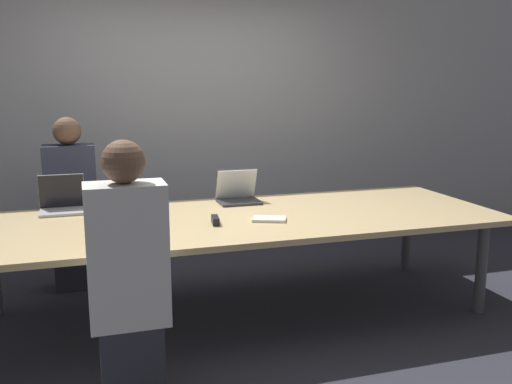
% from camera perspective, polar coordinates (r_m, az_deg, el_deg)
% --- Properties ---
extents(ground_plane, '(24.00, 24.00, 0.00)m').
position_cam_1_polar(ground_plane, '(4.28, -1.63, -12.05)').
color(ground_plane, '#2D2D38').
extents(curtain_wall, '(12.00, 0.06, 2.80)m').
position_cam_1_polar(curtain_wall, '(5.70, -6.69, 8.14)').
color(curtain_wall, '#ADADB2').
rests_on(curtain_wall, ground_plane).
extents(conference_table, '(3.75, 1.35, 0.73)m').
position_cam_1_polar(conference_table, '(4.07, -1.68, -3.14)').
color(conference_table, '#D6B77F').
rests_on(conference_table, ground_plane).
extents(laptop_near_left, '(0.33, 0.26, 0.26)m').
position_cam_1_polar(laptop_near_left, '(3.47, -13.23, -3.80)').
color(laptop_near_left, '#B7B7BC').
rests_on(laptop_near_left, conference_table).
extents(person_near_left, '(0.40, 0.24, 1.40)m').
position_cam_1_polar(person_near_left, '(3.01, -12.63, -8.61)').
color(person_near_left, '#2D2D38').
rests_on(person_near_left, ground_plane).
extents(laptop_far_center, '(0.33, 0.27, 0.26)m').
position_cam_1_polar(laptop_far_center, '(4.53, -1.87, -0.06)').
color(laptop_far_center, '#333338').
rests_on(laptop_far_center, conference_table).
extents(laptop_far_left, '(0.32, 0.26, 0.27)m').
position_cam_1_polar(laptop_far_left, '(4.43, -18.83, -0.88)').
color(laptop_far_left, '#B7B7BC').
rests_on(laptop_far_left, conference_table).
extents(person_far_left, '(0.40, 0.24, 1.40)m').
position_cam_1_polar(person_far_left, '(4.84, -17.95, -1.39)').
color(person_far_left, '#2D2D38').
rests_on(person_far_left, ground_plane).
extents(cup_far_left, '(0.10, 0.10, 0.09)m').
position_cam_1_polar(cup_far_left, '(4.41, -15.49, -1.15)').
color(cup_far_left, red).
rests_on(cup_far_left, conference_table).
extents(stapler, '(0.06, 0.15, 0.05)m').
position_cam_1_polar(stapler, '(3.85, -4.10, -2.83)').
color(stapler, black).
rests_on(stapler, conference_table).
extents(notebook, '(0.27, 0.22, 0.02)m').
position_cam_1_polar(notebook, '(3.94, 1.33, -2.72)').
color(notebook, silver).
rests_on(notebook, conference_table).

